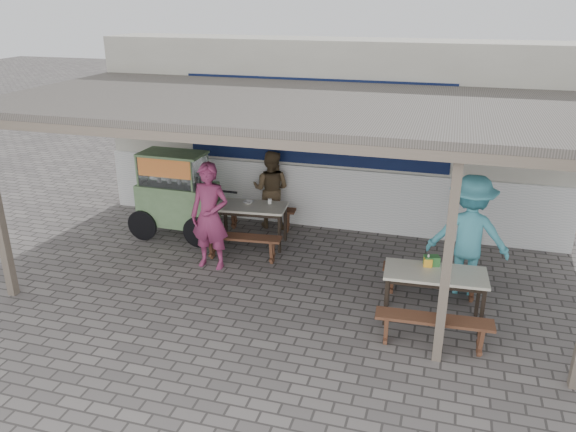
# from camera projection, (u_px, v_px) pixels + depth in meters

# --- Properties ---
(ground) EXTENTS (60.00, 60.00, 0.00)m
(ground) POSITION_uv_depth(u_px,v_px,m) (278.00, 298.00, 8.42)
(ground) COLOR #655F5C
(ground) RESTS_ON ground
(back_wall) EXTENTS (9.00, 1.28, 3.50)m
(back_wall) POSITION_uv_depth(u_px,v_px,m) (331.00, 134.00, 10.99)
(back_wall) COLOR beige
(back_wall) RESTS_ON ground
(warung_roof) EXTENTS (9.00, 4.21, 2.81)m
(warung_roof) POSITION_uv_depth(u_px,v_px,m) (296.00, 107.00, 8.23)
(warung_roof) COLOR #56514A
(warung_roof) RESTS_ON ground
(table_left) EXTENTS (1.31, 0.78, 0.75)m
(table_left) POSITION_uv_depth(u_px,v_px,m) (251.00, 210.00, 10.02)
(table_left) COLOR beige
(table_left) RESTS_ON ground
(bench_left_street) EXTENTS (1.38, 0.41, 0.45)m
(bench_left_street) POSITION_uv_depth(u_px,v_px,m) (242.00, 242.00, 9.51)
(bench_left_street) COLOR brown
(bench_left_street) RESTS_ON ground
(bench_left_wall) EXTENTS (1.38, 0.41, 0.45)m
(bench_left_wall) POSITION_uv_depth(u_px,v_px,m) (260.00, 214.00, 10.78)
(bench_left_wall) COLOR brown
(bench_left_wall) RESTS_ON ground
(table_right) EXTENTS (1.40, 0.72, 0.75)m
(table_right) POSITION_uv_depth(u_px,v_px,m) (435.00, 277.00, 7.60)
(table_right) COLOR beige
(table_right) RESTS_ON ground
(bench_right_street) EXTENTS (1.48, 0.36, 0.45)m
(bench_right_street) POSITION_uv_depth(u_px,v_px,m) (433.00, 326.00, 7.10)
(bench_right_street) COLOR brown
(bench_right_street) RESTS_ON ground
(bench_right_wall) EXTENTS (1.48, 0.36, 0.45)m
(bench_right_wall) POSITION_uv_depth(u_px,v_px,m) (432.00, 276.00, 8.35)
(bench_right_wall) COLOR brown
(bench_right_wall) RESTS_ON ground
(vendor_cart) EXTENTS (2.04, 0.80, 1.61)m
(vendor_cart) POSITION_uv_depth(u_px,v_px,m) (176.00, 192.00, 10.31)
(vendor_cart) COLOR #6C8E5E
(vendor_cart) RESTS_ON ground
(patron_street_side) EXTENTS (0.66, 0.44, 1.79)m
(patron_street_side) POSITION_uv_depth(u_px,v_px,m) (210.00, 216.00, 9.11)
(patron_street_side) COLOR #832D53
(patron_street_side) RESTS_ON ground
(patron_wall_side) EXTENTS (0.74, 0.58, 1.52)m
(patron_wall_side) POSITION_uv_depth(u_px,v_px,m) (271.00, 189.00, 10.80)
(patron_wall_side) COLOR brown
(patron_wall_side) RESTS_ON ground
(patron_right_table) EXTENTS (1.20, 0.69, 1.85)m
(patron_right_table) POSITION_uv_depth(u_px,v_px,m) (469.00, 235.00, 8.30)
(patron_right_table) COLOR #49A7B9
(patron_right_table) RESTS_ON ground
(tissue_box) EXTENTS (0.13, 0.13, 0.12)m
(tissue_box) POSITION_uv_depth(u_px,v_px,m) (428.00, 262.00, 7.73)
(tissue_box) COLOR gold
(tissue_box) RESTS_ON table_right
(donation_box) EXTENTS (0.24, 0.19, 0.14)m
(donation_box) POSITION_uv_depth(u_px,v_px,m) (432.00, 261.00, 7.75)
(donation_box) COLOR #337234
(donation_box) RESTS_ON table_right
(condiment_jar) EXTENTS (0.07, 0.07, 0.08)m
(condiment_jar) POSITION_uv_depth(u_px,v_px,m) (270.00, 201.00, 10.09)
(condiment_jar) COLOR silver
(condiment_jar) RESTS_ON table_left
(condiment_bowl) EXTENTS (0.20, 0.20, 0.04)m
(condiment_bowl) POSITION_uv_depth(u_px,v_px,m) (248.00, 202.00, 10.09)
(condiment_bowl) COLOR white
(condiment_bowl) RESTS_ON table_left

